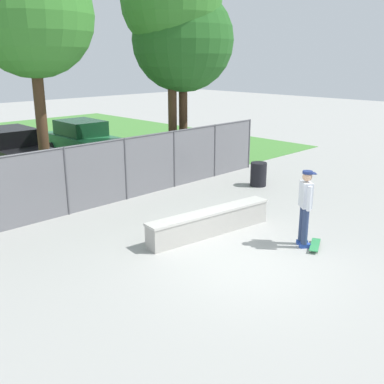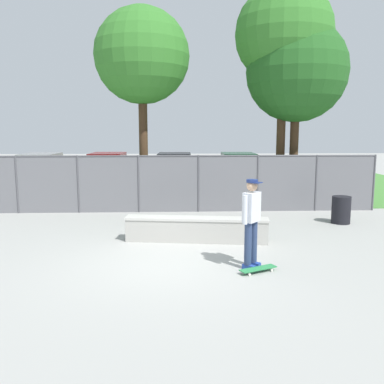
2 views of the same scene
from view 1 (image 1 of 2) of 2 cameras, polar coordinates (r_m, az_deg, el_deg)
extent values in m
plane|color=#9E9E99|center=(9.98, 6.53, -9.03)|extent=(80.00, 80.00, 0.00)
cube|color=#A8A59E|center=(11.42, 2.30, -3.99)|extent=(3.61, 0.91, 0.57)
cube|color=beige|center=(11.31, 2.32, -2.51)|extent=(3.65, 0.96, 0.06)
cube|color=#2647A5|center=(11.21, 13.76, -6.17)|extent=(0.27, 0.25, 0.10)
cube|color=#2647A5|center=(11.02, 14.10, -6.61)|extent=(0.27, 0.25, 0.10)
cylinder|color=navy|center=(11.03, 13.79, -3.83)|extent=(0.15, 0.15, 0.88)
cylinder|color=navy|center=(10.83, 14.12, -4.23)|extent=(0.15, 0.15, 0.88)
cube|color=silver|center=(10.70, 14.23, -0.32)|extent=(0.42, 0.43, 0.60)
cylinder|color=silver|center=(10.93, 13.83, -0.03)|extent=(0.10, 0.10, 0.58)
cylinder|color=silver|center=(10.48, 14.63, -0.82)|extent=(0.10, 0.10, 0.58)
sphere|color=tan|center=(10.58, 14.39, 1.91)|extent=(0.22, 0.22, 0.22)
cylinder|color=navy|center=(10.56, 14.43, 2.44)|extent=(0.23, 0.23, 0.06)
cube|color=navy|center=(10.61, 15.09, 2.31)|extent=(0.22, 0.23, 0.02)
cube|color=#2D8C4C|center=(11.06, 15.31, -6.46)|extent=(0.81, 0.52, 0.02)
cube|color=#B2B2B7|center=(10.81, 15.17, -7.09)|extent=(0.11, 0.15, 0.02)
cube|color=#B2B2B7|center=(11.32, 15.43, -6.02)|extent=(0.11, 0.15, 0.02)
cylinder|color=silver|center=(10.83, 14.71, -7.21)|extent=(0.06, 0.05, 0.05)
cylinder|color=silver|center=(10.82, 15.61, -7.30)|extent=(0.06, 0.05, 0.05)
cylinder|color=silver|center=(11.33, 14.98, -6.14)|extent=(0.06, 0.05, 0.05)
cylinder|color=silver|center=(11.32, 15.84, -6.23)|extent=(0.06, 0.05, 0.05)
cylinder|color=#4C4C51|center=(13.10, -15.62, 1.32)|extent=(0.07, 0.07, 1.96)
cylinder|color=#4C4C51|center=(14.17, -8.41, 2.89)|extent=(0.07, 0.07, 1.96)
cylinder|color=#4C4C51|center=(15.44, -2.27, 4.19)|extent=(0.07, 0.07, 1.96)
cylinder|color=#4C4C51|center=(16.86, 2.89, 5.24)|extent=(0.07, 0.07, 1.96)
cylinder|color=#4C4C51|center=(18.40, 7.24, 6.09)|extent=(0.07, 0.07, 1.96)
cylinder|color=#4C4C51|center=(13.41, -12.12, 6.08)|extent=(14.36, 0.05, 0.05)
cube|color=slate|center=(13.61, -11.87, 2.14)|extent=(14.36, 0.01, 1.96)
cylinder|color=#47301E|center=(14.08, -18.36, 6.69)|extent=(0.32, 0.32, 4.16)
sphere|color=#337528|center=(13.95, -19.68, 20.40)|extent=(3.42, 3.42, 3.42)
cylinder|color=#47301E|center=(16.83, -2.49, 10.27)|extent=(0.32, 0.32, 4.89)
sphere|color=#337528|center=(16.83, -2.66, 23.12)|extent=(3.53, 3.53, 3.53)
cylinder|color=#47301E|center=(17.21, -1.12, 8.16)|extent=(0.32, 0.32, 3.54)
sphere|color=#21561E|center=(17.03, -1.18, 18.69)|extent=(3.67, 3.67, 3.67)
cube|color=black|center=(19.25, -21.71, 4.56)|extent=(1.93, 4.25, 0.70)
cube|color=black|center=(19.27, -22.09, 6.57)|extent=(1.66, 2.15, 0.64)
cylinder|color=black|center=(18.49, -17.51, 3.40)|extent=(0.24, 0.65, 0.64)
cylinder|color=black|center=(17.82, -22.70, 2.40)|extent=(0.24, 0.65, 0.64)
cylinder|color=black|center=(20.82, -20.66, 4.53)|extent=(0.24, 0.65, 0.64)
cube|color=#1E6638|center=(20.67, -13.60, 6.04)|extent=(1.93, 4.25, 0.70)
cube|color=#10381E|center=(20.70, -13.93, 7.91)|extent=(1.66, 2.15, 0.64)
cylinder|color=black|center=(20.11, -9.45, 4.97)|extent=(0.24, 0.65, 0.64)
cylinder|color=black|center=(19.20, -13.92, 4.16)|extent=(0.24, 0.65, 0.64)
cylinder|color=black|center=(22.29, -13.20, 5.89)|extent=(0.24, 0.65, 0.64)
cylinder|color=black|center=(21.47, -17.36, 5.18)|extent=(0.24, 0.65, 0.64)
cylinder|color=black|center=(15.86, 8.41, 2.25)|extent=(0.56, 0.56, 0.83)
camera|label=2|loc=(8.01, 65.43, -3.85)|focal=38.73mm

